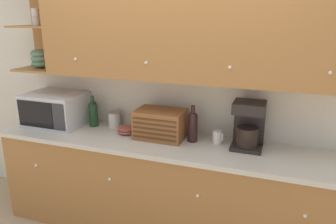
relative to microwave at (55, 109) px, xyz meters
The scene contains 13 objects.
ground_plane 1.60m from the microwave, 11.57° to the left, with size 24.00×24.00×0.00m, color tan.
wall_back 1.22m from the microwave, 12.97° to the left, with size 5.47×0.06×2.60m.
counter_unit 1.32m from the microwave, ahead, with size 3.09×0.62×0.91m.
backsplash_panel 1.20m from the microwave, 11.28° to the left, with size 3.07×0.01×0.53m.
upper_cabinets 1.56m from the microwave, ahead, with size 3.07×0.40×0.86m.
microwave is the anchor object (origin of this frame).
wine_bottle 0.39m from the microwave, 13.04° to the left, with size 0.09×0.09×0.30m.
storage_canister 0.60m from the microwave, 13.22° to the left, with size 0.12×0.12×0.15m.
bowl_stack_on_counter 0.78m from the microwave, ahead, with size 0.17×0.17×0.07m.
bread_box 1.11m from the microwave, ahead, with size 0.42×0.29×0.25m.
second_wine_bottle 1.39m from the microwave, ahead, with size 0.09×0.09×0.32m.
mug 1.61m from the microwave, ahead, with size 0.09×0.08×0.11m.
coffee_maker 1.86m from the microwave, ahead, with size 0.25×0.23×0.39m.
Camera 1 is at (0.93, -2.76, 1.97)m, focal length 35.00 mm.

